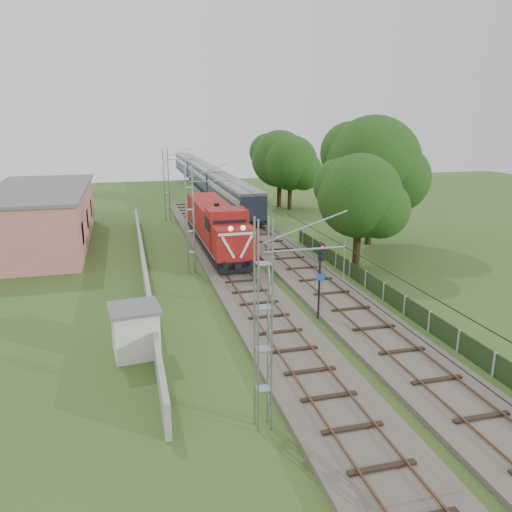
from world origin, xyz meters
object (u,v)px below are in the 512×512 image
object	(u,v)px
signal_post	(320,267)
coach_rake	(205,175)
relay_hut	(135,330)
locomotive	(216,225)

from	to	relation	value
signal_post	coach_rake	bearing A→B (deg)	87.80
signal_post	relay_hut	world-z (taller)	signal_post
relay_hut	coach_rake	bearing A→B (deg)	77.62
locomotive	signal_post	bearing A→B (deg)	-80.25
signal_post	locomotive	bearing A→B (deg)	99.75
relay_hut	signal_post	bearing A→B (deg)	10.43
coach_rake	signal_post	distance (m)	54.65
locomotive	relay_hut	world-z (taller)	locomotive
locomotive	signal_post	xyz separation A→B (m)	(2.90, -16.91, 0.88)
coach_rake	signal_post	xyz separation A→B (m)	(-2.10, -54.60, 0.75)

